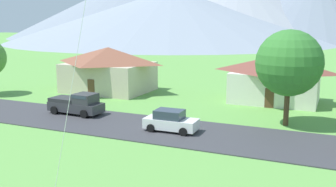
{
  "coord_description": "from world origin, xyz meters",
  "views": [
    {
      "loc": [
        10.72,
        -0.57,
        8.76
      ],
      "look_at": [
        1.25,
        20.95,
        4.27
      ],
      "focal_mm": 41.63,
      "sensor_mm": 36.0,
      "label": 1
    }
  ],
  "objects_px": {
    "house_right_center": "(275,78)",
    "pickup_truck_charcoal_east_side": "(77,104)",
    "tree_center": "(289,63)",
    "house_leftmost": "(109,69)",
    "parked_car_white_mid_west": "(171,121)"
  },
  "relations": [
    {
      "from": "house_right_center",
      "to": "parked_car_white_mid_west",
      "type": "bearing_deg",
      "value": -110.88
    },
    {
      "from": "house_leftmost",
      "to": "parked_car_white_mid_west",
      "type": "distance_m",
      "value": 19.4
    },
    {
      "from": "house_leftmost",
      "to": "pickup_truck_charcoal_east_side",
      "type": "distance_m",
      "value": 12.35
    },
    {
      "from": "house_right_center",
      "to": "tree_center",
      "type": "distance_m",
      "value": 9.96
    },
    {
      "from": "parked_car_white_mid_west",
      "to": "house_leftmost",
      "type": "bearing_deg",
      "value": 136.66
    },
    {
      "from": "parked_car_white_mid_west",
      "to": "pickup_truck_charcoal_east_side",
      "type": "distance_m",
      "value": 10.33
    },
    {
      "from": "tree_center",
      "to": "house_leftmost",
      "type": "bearing_deg",
      "value": 161.03
    },
    {
      "from": "house_right_center",
      "to": "pickup_truck_charcoal_east_side",
      "type": "distance_m",
      "value": 20.78
    },
    {
      "from": "tree_center",
      "to": "pickup_truck_charcoal_east_side",
      "type": "distance_m",
      "value": 19.18
    },
    {
      "from": "house_right_center",
      "to": "pickup_truck_charcoal_east_side",
      "type": "relative_size",
      "value": 1.82
    },
    {
      "from": "house_leftmost",
      "to": "house_right_center",
      "type": "height_order",
      "value": "house_leftmost"
    },
    {
      "from": "house_right_center",
      "to": "tree_center",
      "type": "bearing_deg",
      "value": -75.59
    },
    {
      "from": "house_right_center",
      "to": "house_leftmost",
      "type": "bearing_deg",
      "value": -175.11
    },
    {
      "from": "house_right_center",
      "to": "tree_center",
      "type": "height_order",
      "value": "tree_center"
    },
    {
      "from": "house_leftmost",
      "to": "house_right_center",
      "type": "bearing_deg",
      "value": 4.89
    }
  ]
}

